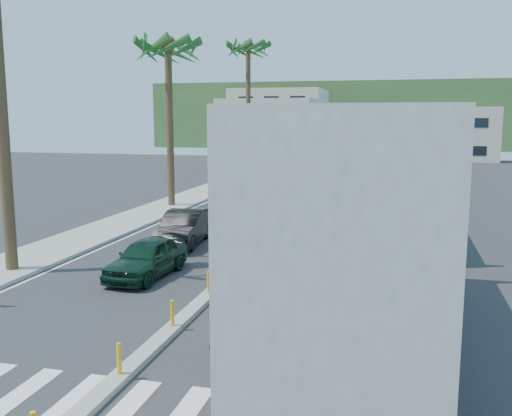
{
  "coord_description": "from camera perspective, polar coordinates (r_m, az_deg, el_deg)",
  "views": [
    {
      "loc": [
        5.75,
        -11.63,
        5.69
      ],
      "look_at": [
        0.1,
        10.78,
        2.0
      ],
      "focal_mm": 40.0,
      "sensor_mm": 36.0,
      "label": 1
    }
  ],
  "objects": [
    {
      "name": "car_second",
      "position": [
        25.82,
        -7.25,
        -2.0
      ],
      "size": [
        2.47,
        4.94,
        1.53
      ],
      "primitive_type": "imported",
      "rotation": [
        0.0,
        0.0,
        0.09
      ],
      "color": "black",
      "rests_on": "ground"
    },
    {
      "name": "median",
      "position": [
        32.59,
        3.77,
        -0.85
      ],
      "size": [
        0.45,
        60.0,
        0.85
      ],
      "color": "gray",
      "rests_on": "ground"
    },
    {
      "name": "lane_markings",
      "position": [
        37.9,
        1.95,
        0.44
      ],
      "size": [
        9.42,
        90.0,
        0.01
      ],
      "color": "silver",
      "rests_on": "ground"
    },
    {
      "name": "car_rear",
      "position": [
        37.4,
        0.03,
        1.36
      ],
      "size": [
        2.81,
        5.12,
        1.35
      ],
      "primitive_type": "imported",
      "rotation": [
        0.0,
        0.0,
        -0.06
      ],
      "color": "#9FA2A4",
      "rests_on": "ground"
    },
    {
      "name": "ground",
      "position": [
        14.16,
        -11.52,
        -14.8
      ],
      "size": [
        140.0,
        140.0,
        0.0
      ],
      "primitive_type": "plane",
      "color": "#28282B",
      "rests_on": "ground"
    },
    {
      "name": "hillside",
      "position": [
        111.78,
        11.34,
        9.05
      ],
      "size": [
        80.0,
        20.0,
        12.0
      ],
      "primitive_type": "cube",
      "color": "#385628",
      "rests_on": "ground"
    },
    {
      "name": "freight_train",
      "position": [
        33.89,
        12.86,
        4.13
      ],
      "size": [
        3.0,
        60.94,
        5.85
      ],
      "color": "#A6A498",
      "rests_on": "ground"
    },
    {
      "name": "cyclist",
      "position": [
        13.39,
        -1.7,
        -12.99
      ],
      "size": [
        1.58,
        2.07,
        2.13
      ],
      "rotation": [
        0.0,
        0.0,
        1.27
      ],
      "color": "#9EA0A5",
      "rests_on": "ground"
    },
    {
      "name": "palm_trees",
      "position": [
        37.37,
        -8.1,
        16.85
      ],
      "size": [
        3.5,
        37.2,
        13.75
      ],
      "color": "brown",
      "rests_on": "ground"
    },
    {
      "name": "car_third",
      "position": [
        32.36,
        -3.12,
        0.03
      ],
      "size": [
        1.92,
        4.31,
        1.23
      ],
      "primitive_type": "imported",
      "rotation": [
        0.0,
        0.0,
        0.02
      ],
      "color": "black",
      "rests_on": "ground"
    },
    {
      "name": "rails",
      "position": [
        40.04,
        12.93,
        0.71
      ],
      "size": [
        1.56,
        100.0,
        0.06
      ],
      "color": "black",
      "rests_on": "ground"
    },
    {
      "name": "crosswalk",
      "position": [
        12.57,
        -15.66,
        -18.16
      ],
      "size": [
        14.0,
        2.2,
        0.01
      ],
      "primitive_type": "cube",
      "color": "silver",
      "rests_on": "ground"
    },
    {
      "name": "car_lead",
      "position": [
        20.91,
        -10.87,
        -4.89
      ],
      "size": [
        2.2,
        4.34,
        1.41
      ],
      "primitive_type": "imported",
      "rotation": [
        0.0,
        0.0,
        -0.07
      ],
      "color": "black",
      "rests_on": "ground"
    },
    {
      "name": "buildings",
      "position": [
        84.18,
        5.89,
        8.12
      ],
      "size": [
        38.0,
        27.0,
        10.0
      ],
      "color": "beige",
      "rests_on": "ground"
    },
    {
      "name": "sidewalk",
      "position": [
        39.7,
        -7.04,
        0.87
      ],
      "size": [
        3.0,
        90.0,
        0.15
      ],
      "primitive_type": "cube",
      "color": "gray",
      "rests_on": "ground"
    }
  ]
}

